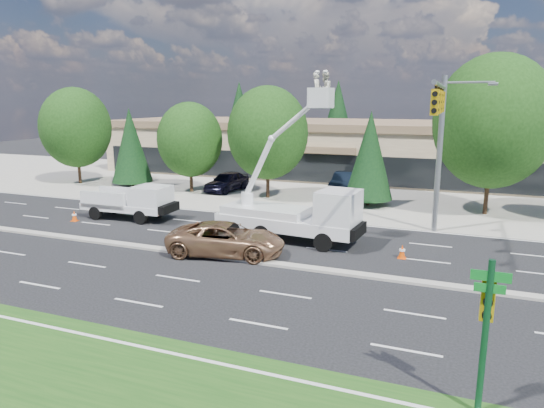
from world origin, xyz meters
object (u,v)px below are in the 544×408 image
at_px(signal_mast, 440,131).
at_px(utility_pickup, 133,205).
at_px(bucket_truck, 298,208).
at_px(minivan, 226,239).
at_px(street_sign_pole, 486,320).

height_order(signal_mast, utility_pickup, signal_mast).
relative_size(utility_pickup, bucket_truck, 0.65).
relative_size(utility_pickup, minivan, 1.01).
xyz_separation_m(street_sign_pole, utility_pickup, (-20.54, 13.52, -1.51)).
distance_m(signal_mast, utility_pickup, 19.36).
bearing_deg(bucket_truck, utility_pickup, -179.57).
bearing_deg(minivan, bucket_truck, -46.95).
relative_size(signal_mast, bucket_truck, 1.11).
height_order(signal_mast, minivan, signal_mast).
distance_m(bucket_truck, minivan, 4.52).
xyz_separation_m(street_sign_pole, bucket_truck, (-8.90, 12.54, -0.55)).
bearing_deg(signal_mast, minivan, -145.94).
height_order(bucket_truck, minivan, bucket_truck).
height_order(signal_mast, bucket_truck, bucket_truck).
height_order(street_sign_pole, bucket_truck, bucket_truck).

